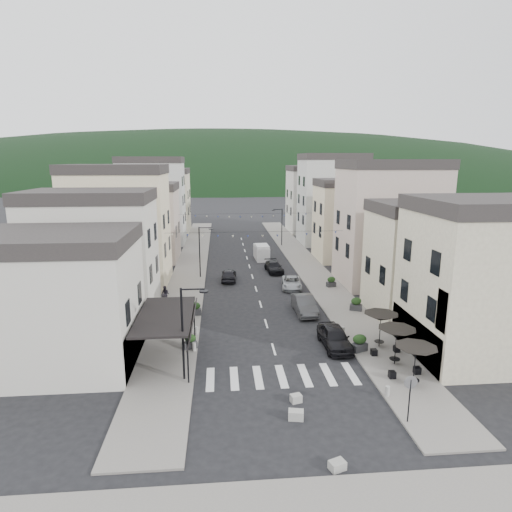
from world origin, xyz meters
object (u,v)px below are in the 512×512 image
(parked_car_d, at_px, (274,267))
(delivery_van, at_px, (262,252))
(parked_car_a, at_px, (335,337))
(parked_car_b, at_px, (304,305))
(pedestrian_b, at_px, (165,294))
(parked_car_c, at_px, (292,283))
(pedestrian_a, at_px, (164,304))
(parked_car_e, at_px, (229,275))

(parked_car_d, relative_size, delivery_van, 0.99)
(parked_car_a, relative_size, parked_car_b, 0.97)
(pedestrian_b, bearing_deg, parked_car_b, 0.78)
(parked_car_c, height_order, delivery_van, delivery_van)
(delivery_van, xyz_separation_m, pedestrian_b, (-10.99, -18.03, -0.11))
(parked_car_c, xyz_separation_m, delivery_van, (-1.86, 14.05, 0.42))
(parked_car_c, distance_m, pedestrian_a, 14.40)
(parked_car_e, bearing_deg, pedestrian_b, 53.75)
(parked_car_e, distance_m, pedestrian_b, 9.74)
(pedestrian_a, bearing_deg, parked_car_c, 31.57)
(parked_car_e, relative_size, delivery_van, 0.91)
(delivery_van, relative_size, pedestrian_a, 2.48)
(parked_car_d, distance_m, pedestrian_a, 18.08)
(parked_car_a, bearing_deg, parked_car_b, 95.16)
(parked_car_e, relative_size, pedestrian_a, 2.26)
(parked_car_e, bearing_deg, delivery_van, -110.94)
(parked_car_e, height_order, delivery_van, delivery_van)
(parked_car_b, height_order, pedestrian_a, pedestrian_a)
(pedestrian_b, bearing_deg, parked_car_d, 59.60)
(parked_car_b, height_order, pedestrian_b, pedestrian_b)
(pedestrian_a, bearing_deg, pedestrian_b, 97.53)
(parked_car_a, height_order, pedestrian_a, pedestrian_a)
(parked_car_c, height_order, pedestrian_b, pedestrian_b)
(parked_car_a, bearing_deg, pedestrian_b, 139.83)
(parked_car_e, bearing_deg, pedestrian_a, 63.97)
(parked_car_a, xyz_separation_m, parked_car_b, (-0.79, 7.30, -0.00))
(parked_car_a, height_order, parked_car_c, parked_car_a)
(parked_car_c, relative_size, parked_car_d, 1.00)
(parked_car_b, relative_size, delivery_van, 1.07)
(parked_car_d, bearing_deg, parked_car_a, -90.92)
(parked_car_a, height_order, parked_car_e, parked_car_a)
(delivery_van, height_order, pedestrian_b, delivery_van)
(pedestrian_b, bearing_deg, parked_car_a, -22.16)
(parked_car_a, distance_m, pedestrian_a, 15.44)
(parked_car_a, distance_m, parked_car_b, 7.34)
(parked_car_d, height_order, delivery_van, delivery_van)
(pedestrian_a, height_order, pedestrian_b, pedestrian_a)
(pedestrian_a, bearing_deg, parked_car_a, -28.58)
(delivery_van, relative_size, pedestrian_b, 2.78)
(parked_car_c, bearing_deg, parked_car_d, 105.25)
(parked_car_b, xyz_separation_m, pedestrian_a, (-12.44, 0.66, 0.24))
(parked_car_b, xyz_separation_m, delivery_van, (-1.72, 21.72, 0.25))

